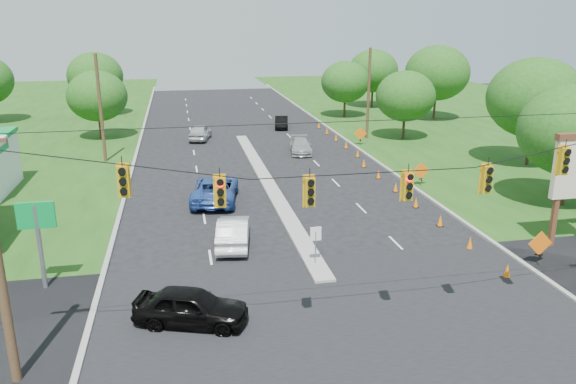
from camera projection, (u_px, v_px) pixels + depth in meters
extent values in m
plane|color=black|center=(352.00, 329.00, 21.96)|extent=(160.00, 160.00, 0.00)
cube|color=black|center=(352.00, 329.00, 21.96)|extent=(160.00, 14.00, 0.02)
cube|color=gray|center=(135.00, 160.00, 48.23)|extent=(0.25, 110.00, 0.16)
cube|color=gray|center=(359.00, 150.00, 51.95)|extent=(0.25, 110.00, 0.16)
cube|color=gray|center=(267.00, 183.00, 41.65)|extent=(1.00, 34.00, 0.18)
cylinder|color=gray|center=(316.00, 249.00, 27.32)|extent=(0.06, 0.06, 1.80)
cube|color=white|center=(316.00, 234.00, 27.08)|extent=(0.55, 0.04, 0.70)
cylinder|color=black|center=(367.00, 162.00, 18.96)|extent=(24.00, 0.04, 0.04)
cube|color=gold|center=(123.00, 182.00, 17.56)|extent=(0.34, 0.24, 1.00)
cube|color=gold|center=(220.00, 192.00, 18.26)|extent=(0.34, 0.24, 1.00)
cube|color=gold|center=(310.00, 192.00, 18.87)|extent=(0.34, 0.24, 1.00)
cube|color=gold|center=(407.00, 186.00, 19.51)|extent=(0.34, 0.24, 1.00)
cube|color=gold|center=(487.00, 179.00, 20.04)|extent=(0.34, 0.24, 1.00)
cube|color=gold|center=(563.00, 161.00, 20.44)|extent=(0.34, 0.24, 1.00)
cylinder|color=#422D1C|center=(101.00, 109.00, 46.46)|extent=(0.28, 0.28, 9.00)
cylinder|color=#422D1C|center=(369.00, 94.00, 55.75)|extent=(0.28, 0.28, 9.00)
cylinder|color=gray|center=(40.00, 247.00, 24.69)|extent=(0.20, 0.20, 4.00)
cube|color=#008F36|center=(36.00, 215.00, 24.25)|extent=(1.60, 0.15, 1.20)
cube|color=#59331E|center=(555.00, 207.00, 29.31)|extent=(0.25, 0.25, 4.40)
cone|color=orange|center=(507.00, 271.00, 26.23)|extent=(0.32, 0.32, 0.70)
cone|color=orange|center=(470.00, 243.00, 29.52)|extent=(0.32, 0.32, 0.70)
cone|color=orange|center=(440.00, 221.00, 32.80)|extent=(0.32, 0.32, 0.70)
cone|color=orange|center=(416.00, 202.00, 36.08)|extent=(0.32, 0.32, 0.70)
cone|color=orange|center=(396.00, 187.00, 39.36)|extent=(0.32, 0.32, 0.70)
cone|color=orange|center=(379.00, 174.00, 42.64)|extent=(0.32, 0.32, 0.70)
cone|color=orange|center=(364.00, 163.00, 45.93)|extent=(0.32, 0.32, 0.70)
cone|color=orange|center=(358.00, 153.00, 49.32)|extent=(0.32, 0.32, 0.70)
cone|color=orange|center=(346.00, 145.00, 52.60)|extent=(0.32, 0.32, 0.70)
cone|color=orange|center=(336.00, 137.00, 55.88)|extent=(0.32, 0.32, 0.70)
cone|color=orange|center=(327.00, 131.00, 59.16)|extent=(0.32, 0.32, 0.70)
cone|color=orange|center=(319.00, 125.00, 62.45)|extent=(0.32, 0.32, 0.70)
cube|color=black|center=(539.00, 255.00, 27.53)|extent=(0.06, 0.58, 0.26)
cube|color=black|center=(539.00, 255.00, 27.53)|extent=(0.06, 0.58, 0.26)
cube|color=orange|center=(540.00, 243.00, 27.36)|extent=(1.27, 0.05, 1.27)
cube|color=black|center=(421.00, 179.00, 40.66)|extent=(0.06, 0.58, 0.26)
cube|color=black|center=(421.00, 179.00, 40.66)|extent=(0.06, 0.58, 0.26)
cube|color=orange|center=(421.00, 171.00, 40.49)|extent=(1.27, 0.05, 1.27)
cube|color=black|center=(360.00, 140.00, 53.79)|extent=(0.06, 0.58, 0.26)
cube|color=black|center=(360.00, 140.00, 53.79)|extent=(0.06, 0.58, 0.26)
cube|color=orange|center=(360.00, 134.00, 53.61)|extent=(1.27, 0.05, 1.27)
cylinder|color=black|center=(100.00, 127.00, 56.52)|extent=(0.28, 0.28, 2.52)
ellipsoid|color=#194C14|center=(97.00, 96.00, 55.61)|extent=(5.88, 5.88, 5.04)
cylinder|color=black|center=(98.00, 104.00, 70.16)|extent=(0.28, 0.28, 2.88)
ellipsoid|color=#194C14|center=(95.00, 76.00, 69.12)|extent=(6.72, 6.72, 5.76)
cylinder|color=black|center=(565.00, 184.00, 36.10)|extent=(0.28, 0.28, 2.88)
ellipsoid|color=#194C14|center=(573.00, 130.00, 35.06)|extent=(6.72, 6.72, 5.76)
cylinder|color=black|center=(529.00, 146.00, 46.16)|extent=(0.28, 0.28, 3.24)
ellipsoid|color=#194C14|center=(535.00, 98.00, 45.00)|extent=(7.56, 7.56, 6.48)
cylinder|color=black|center=(404.00, 127.00, 56.42)|extent=(0.28, 0.28, 2.52)
ellipsoid|color=#194C14|center=(405.00, 96.00, 55.51)|extent=(5.88, 5.88, 5.04)
cylinder|color=black|center=(434.00, 107.00, 67.16)|extent=(0.28, 0.28, 3.24)
ellipsoid|color=#194C14|center=(437.00, 73.00, 65.99)|extent=(7.56, 7.56, 6.48)
cylinder|color=black|center=(372.00, 97.00, 76.79)|extent=(0.28, 0.28, 2.88)
ellipsoid|color=#194C14|center=(373.00, 71.00, 75.75)|extent=(6.72, 6.72, 5.76)
cylinder|color=black|center=(345.00, 107.00, 69.18)|extent=(0.28, 0.28, 2.52)
ellipsoid|color=#194C14|center=(345.00, 82.00, 68.27)|extent=(5.88, 5.88, 5.04)
imported|color=black|center=(191.00, 307.00, 22.10)|extent=(4.86, 3.16, 1.54)
imported|color=silver|center=(233.00, 232.00, 29.94)|extent=(2.29, 4.85, 1.54)
imported|color=#2A4B9C|center=(215.00, 189.00, 37.19)|extent=(3.76, 6.45, 1.69)
imported|color=#9A9A9A|center=(301.00, 146.00, 50.79)|extent=(2.44, 4.73, 1.31)
imported|color=#ADAEB0|center=(200.00, 132.00, 56.28)|extent=(2.78, 4.84, 1.55)
imported|color=black|center=(281.00, 122.00, 62.45)|extent=(2.12, 4.23, 1.33)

